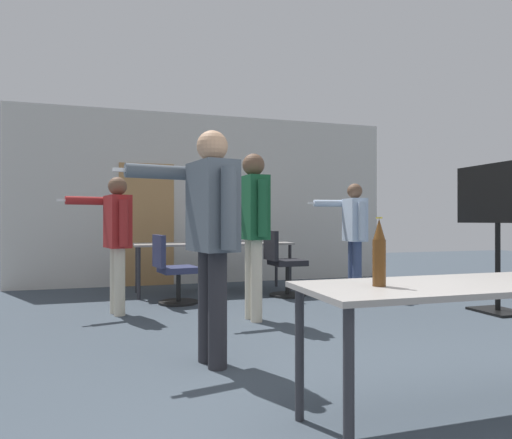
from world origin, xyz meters
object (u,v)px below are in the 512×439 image
object	(u,v)px
tv_screen	(498,215)
person_far_watching	(354,228)
person_center_tall	(116,232)
beer_bottle	(379,254)
office_chair_side_rolled	(283,265)
person_left_plaid	(252,218)
office_chair_mid_tucked	(173,272)
person_near_casual	(210,224)

from	to	relation	value
tv_screen	person_far_watching	xyz separation A→B (m)	(-1.02, 1.60, -0.18)
tv_screen	person_center_tall	world-z (taller)	tv_screen
beer_bottle	person_center_tall	bearing A→B (deg)	110.46
person_center_tall	office_chair_side_rolled	distance (m)	2.44
person_left_plaid	person_far_watching	bearing A→B (deg)	-63.97
office_chair_mid_tucked	beer_bottle	distance (m)	4.04
person_near_casual	office_chair_side_rolled	distance (m)	3.27
person_far_watching	office_chair_mid_tucked	xyz separation A→B (m)	(-2.60, 0.08, -0.56)
person_far_watching	person_near_casual	size ratio (longest dim) A/B	0.92
person_far_watching	office_chair_mid_tucked	world-z (taller)	person_far_watching
office_chair_side_rolled	office_chair_mid_tucked	size ratio (longest dim) A/B	1.04
tv_screen	beer_bottle	bearing A→B (deg)	-53.01
office_chair_mid_tucked	beer_bottle	world-z (taller)	beer_bottle
person_center_tall	office_chair_side_rolled	size ratio (longest dim) A/B	1.69
person_left_plaid	person_near_casual	size ratio (longest dim) A/B	1.03
person_left_plaid	beer_bottle	distance (m)	2.74
person_far_watching	office_chair_mid_tucked	size ratio (longest dim) A/B	1.80
person_left_plaid	person_near_casual	distance (m)	1.58
person_near_casual	beer_bottle	distance (m)	1.48
person_center_tall	person_near_casual	size ratio (longest dim) A/B	0.90
office_chair_mid_tucked	beer_bottle	xyz separation A→B (m)	(0.59, -3.97, 0.50)
office_chair_side_rolled	beer_bottle	size ratio (longest dim) A/B	2.66
person_near_casual	beer_bottle	bearing A→B (deg)	-167.51
tv_screen	office_chair_mid_tucked	bearing A→B (deg)	-114.90
tv_screen	beer_bottle	size ratio (longest dim) A/B	5.02
person_left_plaid	person_center_tall	bearing A→B (deg)	56.84
office_chair_side_rolled	person_center_tall	bearing A→B (deg)	-77.33
person_far_watching	office_chair_side_rolled	distance (m)	1.17
person_left_plaid	person_near_casual	bearing A→B (deg)	146.66
person_far_watching	office_chair_mid_tucked	bearing A→B (deg)	95.57
office_chair_mid_tucked	tv_screen	bearing A→B (deg)	54.76
person_center_tall	office_chair_mid_tucked	world-z (taller)	person_center_tall
office_chair_mid_tucked	person_center_tall	bearing A→B (deg)	-65.72
person_near_casual	beer_bottle	size ratio (longest dim) A/B	5.00
office_chair_side_rolled	beer_bottle	world-z (taller)	beer_bottle
person_center_tall	beer_bottle	size ratio (longest dim) A/B	4.51
tv_screen	office_chair_side_rolled	xyz separation A→B (m)	(-2.04, 1.84, -0.71)
person_far_watching	beer_bottle	distance (m)	4.37
beer_bottle	office_chair_side_rolled	bearing A→B (deg)	76.45
tv_screen	office_chair_mid_tucked	distance (m)	4.06
office_chair_side_rolled	beer_bottle	bearing A→B (deg)	-16.54
tv_screen	office_chair_side_rolled	bearing A→B (deg)	-132.05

